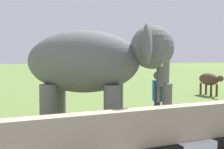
# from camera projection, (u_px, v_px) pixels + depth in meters

# --- Properties ---
(barrier_parapet) EXTENTS (28.00, 0.36, 1.00)m
(barrier_parapet) POSITION_uv_depth(u_px,v_px,m) (75.00, 141.00, 5.03)
(barrier_parapet) COLOR tan
(barrier_parapet) RESTS_ON ground_plane
(elephant) EXTENTS (3.95, 3.46, 2.90)m
(elephant) POSITION_uv_depth(u_px,v_px,m) (96.00, 63.00, 7.46)
(elephant) COLOR slate
(elephant) RESTS_ON ground_plane
(person_handler) EXTENTS (0.39, 0.61, 1.66)m
(person_handler) POSITION_uv_depth(u_px,v_px,m) (157.00, 97.00, 7.78)
(person_handler) COLOR navy
(person_handler) RESTS_ON ground_plane
(cow_near) EXTENTS (0.74, 1.91, 1.23)m
(cow_near) POSITION_uv_depth(u_px,v_px,m) (209.00, 80.00, 14.96)
(cow_near) COLOR #473323
(cow_near) RESTS_ON ground_plane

